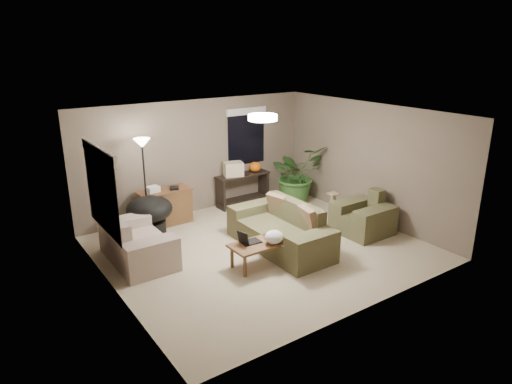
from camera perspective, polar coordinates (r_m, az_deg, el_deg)
room_shell at (r=8.12m, az=0.80°, el=0.98°), size 5.50×5.50×5.50m
main_sofa at (r=8.51m, az=3.20°, el=-5.09°), size 0.95×2.20×0.85m
throw_pillows at (r=8.52m, az=4.60°, el=-2.50°), size 0.32×1.39×0.47m
loveseat at (r=8.25m, az=-14.74°, el=-6.46°), size 0.90×1.60×0.85m
armchair at (r=9.40m, az=13.26°, el=-3.22°), size 0.95×1.00×0.85m
coffee_table at (r=7.80m, az=0.39°, el=-6.80°), size 1.00×0.55×0.42m
laptop at (r=7.74m, az=-1.06°, el=-6.02°), size 0.39×0.25×0.24m
plastic_bag at (r=7.72m, az=2.26°, el=-5.63°), size 0.39×0.37×0.23m
desk at (r=9.73m, az=-11.24°, el=-1.83°), size 1.10×0.50×0.75m
desk_papers at (r=9.53m, az=-12.23°, el=0.37°), size 0.71×0.30×0.12m
console_table at (r=10.66m, az=-1.68°, el=0.64°), size 1.30×0.40×0.75m
pumpkin at (r=10.73m, az=-0.13°, el=3.15°), size 0.36×0.36×0.24m
cardboard_box at (r=10.40m, az=-2.86°, el=2.88°), size 0.50×0.43×0.32m
papasan_chair at (r=9.20m, az=-13.14°, el=-2.58°), size 1.15×1.15×0.80m
floor_lamp at (r=9.09m, az=-13.97°, el=4.58°), size 0.32×0.32×1.91m
ceiling_fixture at (r=7.85m, az=0.84°, el=9.30°), size 0.50×0.50×0.10m
houseplant at (r=10.84m, az=5.02°, el=1.44°), size 1.24×1.38×1.08m
cat_scratching_post at (r=10.24m, az=9.54°, el=-1.67°), size 0.32×0.32×0.50m
window_left at (r=7.10m, az=-18.92°, el=1.93°), size 0.05×1.56×1.33m
window_back at (r=10.70m, az=-1.21°, el=8.15°), size 1.06×0.05×1.33m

